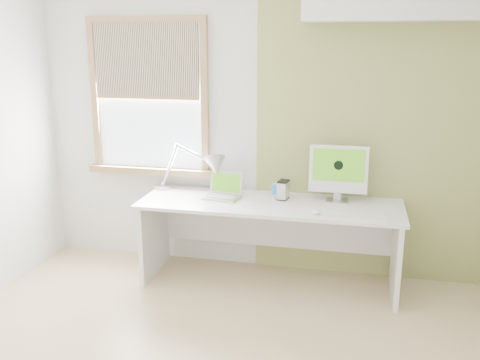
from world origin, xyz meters
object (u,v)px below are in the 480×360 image
(desk_lamp, at_px, (205,168))
(external_drive, at_px, (283,190))
(laptop, at_px, (224,191))
(imac, at_px, (338,170))
(desk, at_px, (271,222))

(desk_lamp, relative_size, external_drive, 4.54)
(desk_lamp, xyz_separation_m, external_drive, (0.71, -0.06, -0.14))
(laptop, bearing_deg, imac, 5.58)
(desk, bearing_deg, laptop, 178.32)
(laptop, xyz_separation_m, external_drive, (0.51, 0.05, 0.03))
(desk, height_order, external_drive, external_drive)
(desk, relative_size, imac, 4.53)
(laptop, distance_m, imac, 1.00)
(desk, bearing_deg, external_drive, 31.45)
(imac, bearing_deg, laptop, -174.42)
(desk_lamp, relative_size, laptop, 2.23)
(external_drive, distance_m, imac, 0.49)
(laptop, bearing_deg, external_drive, 5.08)
(desk_lamp, bearing_deg, desk, -11.16)
(desk, xyz_separation_m, imac, (0.55, 0.11, 0.46))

